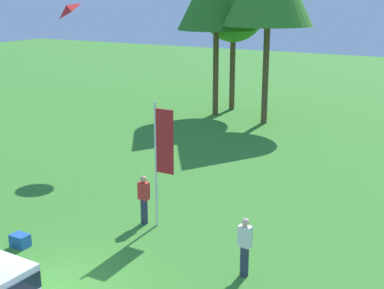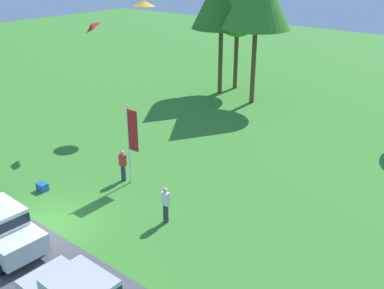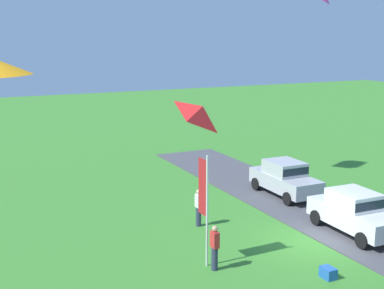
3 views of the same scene
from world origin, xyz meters
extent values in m
cylinder|color=#2D334C|center=(3.89, 3.28, 0.44)|extent=(0.24, 0.24, 0.88)
cube|color=white|center=(3.89, 3.28, 1.18)|extent=(0.36, 0.22, 0.60)
sphere|color=beige|center=(3.89, 3.28, 1.60)|extent=(0.22, 0.22, 0.22)
cylinder|color=#2D334C|center=(-0.48, 4.80, 0.44)|extent=(0.24, 0.24, 0.88)
cube|color=red|center=(-0.48, 4.80, 1.18)|extent=(0.36, 0.22, 0.60)
sphere|color=tan|center=(-0.48, 4.80, 1.60)|extent=(0.22, 0.22, 0.22)
cylinder|color=brown|center=(-6.12, 21.11, 2.68)|extent=(0.36, 0.36, 5.37)
cylinder|color=brown|center=(-5.87, 23.06, 2.45)|extent=(0.36, 0.36, 4.91)
ellipsoid|color=#387F28|center=(-5.87, 23.06, 6.90)|extent=(4.42, 4.42, 4.86)
cylinder|color=brown|center=(-2.49, 20.44, 2.87)|extent=(0.36, 0.36, 5.73)
cylinder|color=silver|center=(-0.02, 4.89, 2.12)|extent=(0.08, 0.08, 4.24)
cube|color=red|center=(0.33, 4.89, 2.97)|extent=(0.64, 0.04, 2.12)
cube|color=blue|center=(-2.83, 1.49, 0.20)|extent=(0.56, 0.40, 0.40)
pyramid|color=red|center=(-6.77, 8.52, 6.90)|extent=(1.25, 1.24, 0.70)
camera|label=1|loc=(9.16, -8.96, 7.52)|focal=50.00mm
camera|label=2|loc=(15.48, -9.12, 10.96)|focal=42.00mm
camera|label=3|loc=(-16.58, 13.52, 8.51)|focal=50.00mm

